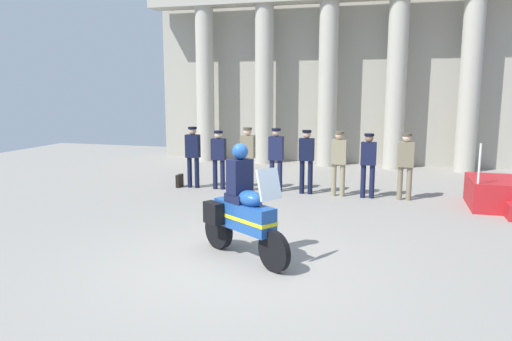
{
  "coord_description": "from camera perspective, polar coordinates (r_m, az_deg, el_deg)",
  "views": [
    {
      "loc": [
        2.37,
        -6.99,
        2.77
      ],
      "look_at": [
        -0.49,
        2.92,
        1.02
      ],
      "focal_mm": 34.24,
      "sensor_mm": 36.0,
      "label": 1
    }
  ],
  "objects": [
    {
      "name": "officer_in_row_3",
      "position": [
        13.1,
        2.35,
        1.88
      ],
      "size": [
        0.38,
        0.24,
        1.71
      ],
      "rotation": [
        0.0,
        0.0,
        3.15
      ],
      "color": "#191E42",
      "rests_on": "ground_plane"
    },
    {
      "name": "motorcycle_with_rider",
      "position": [
        7.96,
        -1.69,
        -4.75
      ],
      "size": [
        1.8,
        1.3,
        1.9
      ],
      "rotation": [
        0.0,
        0.0,
        -0.6
      ],
      "color": "black",
      "rests_on": "ground_plane"
    },
    {
      "name": "officer_in_row_5",
      "position": [
        12.68,
        9.64,
        1.43
      ],
      "size": [
        0.38,
        0.24,
        1.68
      ],
      "rotation": [
        0.0,
        0.0,
        3.15
      ],
      "color": "gray",
      "rests_on": "ground_plane"
    },
    {
      "name": "colonnade_backdrop",
      "position": [
        18.15,
        8.66,
        11.76
      ],
      "size": [
        13.42,
        1.52,
        6.47
      ],
      "color": "#A49F91",
      "rests_on": "ground_plane"
    },
    {
      "name": "officer_in_row_7",
      "position": [
        12.62,
        17.08,
        1.08
      ],
      "size": [
        0.38,
        0.24,
        1.67
      ],
      "rotation": [
        0.0,
        0.0,
        3.15
      ],
      "color": "#7A7056",
      "rests_on": "ground_plane"
    },
    {
      "name": "ground_plane",
      "position": [
        7.88,
        -2.53,
        -10.97
      ],
      "size": [
        28.0,
        28.0,
        0.0
      ],
      "primitive_type": "plane",
      "color": "gray"
    },
    {
      "name": "officer_in_row_2",
      "position": [
        13.22,
        -0.98,
        2.01
      ],
      "size": [
        0.38,
        0.24,
        1.72
      ],
      "rotation": [
        0.0,
        0.0,
        3.15
      ],
      "color": "#7A7056",
      "rests_on": "ground_plane"
    },
    {
      "name": "officer_in_row_4",
      "position": [
        12.85,
        5.92,
        1.65
      ],
      "size": [
        0.38,
        0.24,
        1.69
      ],
      "rotation": [
        0.0,
        0.0,
        3.15
      ],
      "color": "black",
      "rests_on": "ground_plane"
    },
    {
      "name": "officer_in_row_1",
      "position": [
        13.42,
        -4.39,
        1.82
      ],
      "size": [
        0.38,
        0.24,
        1.62
      ],
      "rotation": [
        0.0,
        0.0,
        3.15
      ],
      "color": "#141938",
      "rests_on": "ground_plane"
    },
    {
      "name": "officer_in_row_6",
      "position": [
        12.61,
        12.99,
        1.17
      ],
      "size": [
        0.38,
        0.24,
        1.64
      ],
      "rotation": [
        0.0,
        0.0,
        3.15
      ],
      "color": "#141938",
      "rests_on": "ground_plane"
    },
    {
      "name": "briefcase_on_ground",
      "position": [
        13.96,
        -8.92,
        -1.18
      ],
      "size": [
        0.1,
        0.32,
        0.36
      ],
      "primitive_type": "cube",
      "color": "black",
      "rests_on": "ground_plane"
    },
    {
      "name": "officer_in_row_0",
      "position": [
        13.69,
        -7.39,
        2.15
      ],
      "size": [
        0.38,
        0.24,
        1.71
      ],
      "rotation": [
        0.0,
        0.0,
        3.15
      ],
      "color": "black",
      "rests_on": "ground_plane"
    }
  ]
}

